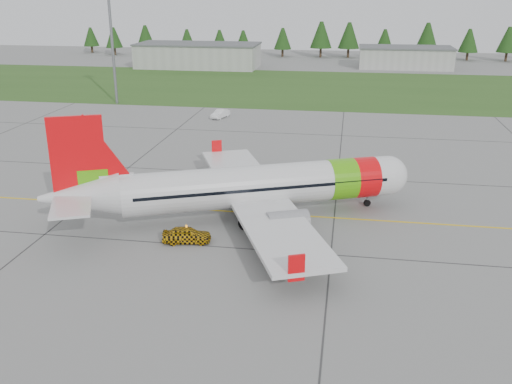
# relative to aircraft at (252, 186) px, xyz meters

# --- Properties ---
(ground) EXTENTS (320.00, 320.00, 0.00)m
(ground) POSITION_rel_aircraft_xyz_m (-2.34, -7.10, -3.01)
(ground) COLOR gray
(ground) RESTS_ON ground
(aircraft) EXTENTS (32.81, 31.16, 10.45)m
(aircraft) POSITION_rel_aircraft_xyz_m (0.00, 0.00, 0.00)
(aircraft) COLOR silver
(aircraft) RESTS_ON ground
(follow_me_car) EXTENTS (1.68, 1.88, 4.11)m
(follow_me_car) POSITION_rel_aircraft_xyz_m (-4.53, -6.65, -0.96)
(follow_me_car) COLOR yellow
(follow_me_car) RESTS_ON ground
(service_van) EXTENTS (1.81, 1.76, 4.23)m
(service_van) POSITION_rel_aircraft_xyz_m (-12.56, 41.84, -0.90)
(service_van) COLOR white
(service_van) RESTS_ON ground
(grass_strip) EXTENTS (320.00, 50.00, 0.03)m
(grass_strip) POSITION_rel_aircraft_xyz_m (-2.34, 74.90, -3.00)
(grass_strip) COLOR #30561E
(grass_strip) RESTS_ON ground
(taxi_guideline) EXTENTS (120.00, 0.25, 0.02)m
(taxi_guideline) POSITION_rel_aircraft_xyz_m (-2.34, 0.90, -3.00)
(taxi_guideline) COLOR gold
(taxi_guideline) RESTS_ON ground
(hangar_west) EXTENTS (32.00, 14.00, 6.00)m
(hangar_west) POSITION_rel_aircraft_xyz_m (-32.34, 102.90, -0.01)
(hangar_west) COLOR #A8A8A3
(hangar_west) RESTS_ON ground
(hangar_east) EXTENTS (24.00, 12.00, 5.20)m
(hangar_east) POSITION_rel_aircraft_xyz_m (22.66, 110.90, -0.41)
(hangar_east) COLOR #A8A8A3
(hangar_east) RESTS_ON ground
(floodlight_mast) EXTENTS (0.50, 0.50, 20.00)m
(floodlight_mast) POSITION_rel_aircraft_xyz_m (-34.34, 50.90, 6.99)
(floodlight_mast) COLOR slate
(floodlight_mast) RESTS_ON ground
(treeline) EXTENTS (160.00, 8.00, 10.00)m
(treeline) POSITION_rel_aircraft_xyz_m (-2.34, 130.90, 1.99)
(treeline) COLOR #1C3F14
(treeline) RESTS_ON ground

